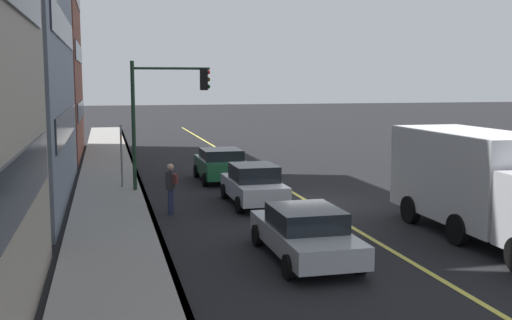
# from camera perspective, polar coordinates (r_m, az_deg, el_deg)

# --- Properties ---
(ground) EXTENTS (200.00, 200.00, 0.00)m
(ground) POSITION_cam_1_polar(r_m,az_deg,el_deg) (23.61, 5.16, -4.05)
(ground) COLOR black
(sidewalk_slab) EXTENTS (80.00, 2.82, 0.15)m
(sidewalk_slab) POSITION_cam_1_polar(r_m,az_deg,el_deg) (22.34, -13.23, -4.67)
(sidewalk_slab) COLOR gray
(sidewalk_slab) RESTS_ON ground
(curb_edge) EXTENTS (80.00, 0.16, 0.15)m
(curb_edge) POSITION_cam_1_polar(r_m,az_deg,el_deg) (22.39, -9.82, -4.55)
(curb_edge) COLOR slate
(curb_edge) RESTS_ON ground
(lane_stripe_center) EXTENTS (80.00, 0.16, 0.01)m
(lane_stripe_center) POSITION_cam_1_polar(r_m,az_deg,el_deg) (23.61, 5.16, -4.03)
(lane_stripe_center) COLOR #D8CC4C
(lane_stripe_center) RESTS_ON ground
(car_green) EXTENTS (4.14, 2.12, 1.51)m
(car_green) POSITION_cam_1_polar(r_m,az_deg,el_deg) (28.79, -3.28, -0.39)
(car_green) COLOR #1E6038
(car_green) RESTS_ON ground
(car_silver) EXTENTS (4.68, 2.00, 1.38)m
(car_silver) POSITION_cam_1_polar(r_m,az_deg,el_deg) (16.25, 4.56, -6.71)
(car_silver) COLOR #A8AAB2
(car_silver) RESTS_ON ground
(car_white) EXTENTS (4.17, 1.91, 1.54)m
(car_white) POSITION_cam_1_polar(r_m,az_deg,el_deg) (23.19, -0.22, -2.28)
(car_white) COLOR silver
(car_white) RESTS_ON ground
(truck_white) EXTENTS (8.06, 2.67, 3.13)m
(truck_white) POSITION_cam_1_polar(r_m,az_deg,el_deg) (19.32, 20.62, -2.00)
(truck_white) COLOR silver
(truck_white) RESTS_ON ground
(pedestrian_with_backpack) EXTENTS (0.48, 0.46, 1.79)m
(pedestrian_with_backpack) POSITION_cam_1_polar(r_m,az_deg,el_deg) (21.72, -7.88, -2.25)
(pedestrian_with_backpack) COLOR #262D4C
(pedestrian_with_backpack) RESTS_ON ground
(traffic_light_mast) EXTENTS (0.28, 3.29, 5.46)m
(traffic_light_mast) POSITION_cam_1_polar(r_m,az_deg,el_deg) (25.84, -8.58, 5.20)
(traffic_light_mast) COLOR #1E3823
(traffic_light_mast) RESTS_ON ground
(street_sign_post) EXTENTS (0.60, 0.08, 2.81)m
(street_sign_post) POSITION_cam_1_polar(r_m,az_deg,el_deg) (26.80, -12.39, 0.75)
(street_sign_post) COLOR slate
(street_sign_post) RESTS_ON ground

